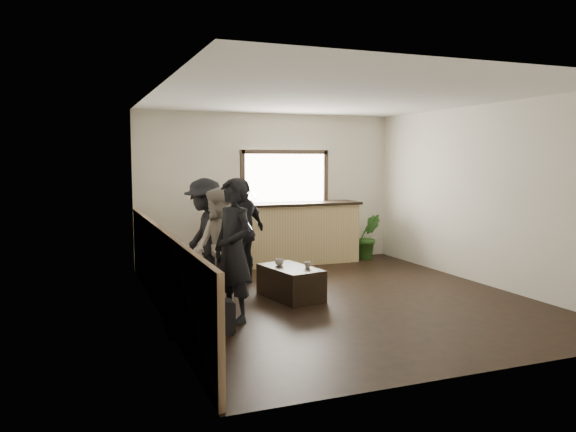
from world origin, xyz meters
name	(u,v)px	position (x,y,z in m)	size (l,w,h in m)	color
ground	(339,298)	(0.00, 0.00, 0.00)	(5.00, 6.00, 0.01)	black
room_shell	(291,195)	(-0.74, 0.00, 1.47)	(5.01, 6.01, 2.80)	silver
bar_counter	(290,230)	(0.30, 2.70, 0.64)	(2.70, 0.68, 2.13)	tan
sofa	(191,294)	(-2.15, -0.17, 0.28)	(1.89, 0.74, 0.55)	black
coffee_table	(291,283)	(-0.65, 0.24, 0.22)	(0.55, 1.00, 0.44)	black
cup_a	(279,262)	(-0.76, 0.41, 0.49)	(0.12, 0.12, 0.10)	silver
cup_b	(307,265)	(-0.45, 0.10, 0.48)	(0.09, 0.09, 0.08)	silver
potted_plant	(368,236)	(1.92, 2.61, 0.44)	(0.49, 0.39, 0.89)	#2D6623
person_a	(233,250)	(-1.70, -0.56, 0.86)	(0.60, 0.73, 1.73)	black
person_b	(218,247)	(-1.70, 0.17, 0.79)	(0.70, 0.85, 1.58)	beige
person_c	(206,237)	(-1.70, 0.91, 0.84)	(0.78, 1.17, 1.68)	black
person_d	(243,231)	(-0.99, 1.43, 0.83)	(1.03, 0.88, 1.65)	black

